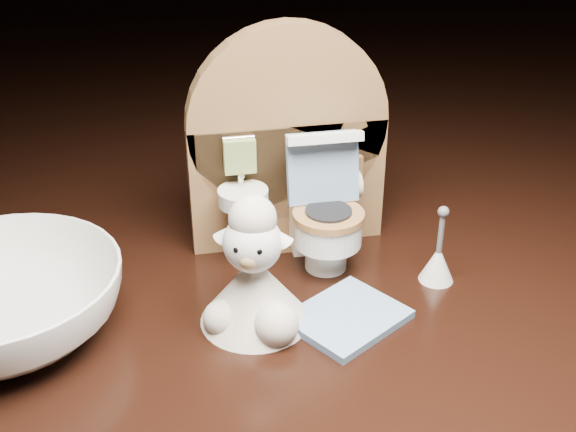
# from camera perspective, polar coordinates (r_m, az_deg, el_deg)

# --- Properties ---
(backdrop_panel) EXTENTS (0.13, 0.05, 0.15)m
(backdrop_panel) POSITION_cam_1_polar(r_m,az_deg,el_deg) (0.47, -0.11, 5.06)
(backdrop_panel) COLOR brown
(backdrop_panel) RESTS_ON ground
(toy_toilet) EXTENTS (0.05, 0.06, 0.09)m
(toy_toilet) POSITION_cam_1_polar(r_m,az_deg,el_deg) (0.46, 2.86, -0.05)
(toy_toilet) COLOR white
(toy_toilet) RESTS_ON ground
(bath_mat) EXTENTS (0.08, 0.08, 0.00)m
(bath_mat) POSITION_cam_1_polar(r_m,az_deg,el_deg) (0.42, 4.68, -7.97)
(bath_mat) COLOR #6C8CB0
(bath_mat) RESTS_ON ground
(toilet_brush) EXTENTS (0.02, 0.02, 0.05)m
(toilet_brush) POSITION_cam_1_polar(r_m,az_deg,el_deg) (0.46, 11.74, -3.51)
(toilet_brush) COLOR white
(toilet_brush) RESTS_ON ground
(plush_lamb) EXTENTS (0.06, 0.07, 0.08)m
(plush_lamb) POSITION_cam_1_polar(r_m,az_deg,el_deg) (0.41, -2.69, -5.13)
(plush_lamb) COLOR beige
(plush_lamb) RESTS_ON ground
(ceramic_bowl) EXTENTS (0.15, 0.15, 0.04)m
(ceramic_bowl) POSITION_cam_1_polar(r_m,az_deg,el_deg) (0.43, -21.61, -6.43)
(ceramic_bowl) COLOR white
(ceramic_bowl) RESTS_ON ground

